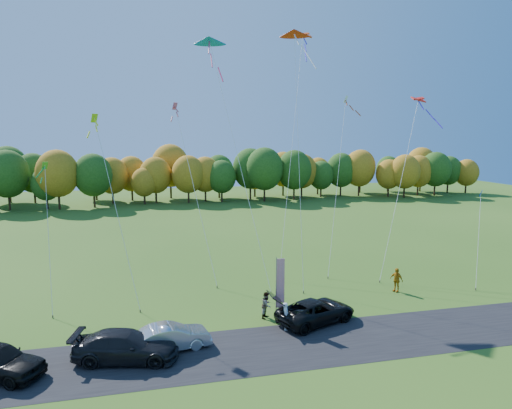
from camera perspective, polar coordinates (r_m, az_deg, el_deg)
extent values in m
plane|color=#2D5315|center=(32.00, 2.54, -14.12)|extent=(160.00, 160.00, 0.00)
cube|color=black|center=(28.51, 4.82, -17.11)|extent=(90.00, 6.00, 0.01)
imported|color=black|center=(31.47, 7.52, -13.06)|extent=(6.16, 4.41, 1.56)
imported|color=#BAB9BF|center=(28.05, -10.61, -15.99)|extent=(4.81, 2.40, 1.51)
imported|color=black|center=(27.38, -15.96, -16.64)|extent=(6.13, 3.50, 1.67)
imported|color=white|center=(30.15, 3.76, -13.75)|extent=(0.59, 0.75, 1.80)
imported|color=gray|center=(31.88, 1.33, -12.45)|extent=(1.06, 1.11, 1.80)
imported|color=#BA7211|center=(38.48, 17.14, -8.99)|extent=(0.94, 1.22, 1.93)
cylinder|color=#999999|center=(30.74, 2.53, -10.62)|extent=(0.06, 0.06, 4.47)
cube|color=red|center=(30.64, 3.06, -9.80)|extent=(0.56, 0.08, 3.35)
cube|color=navy|center=(30.30, 3.06, -7.56)|extent=(0.56, 0.07, 0.87)
cylinder|color=#4C3F33|center=(36.60, 1.89, -10.94)|extent=(0.08, 0.08, 0.20)
cone|color=#0C70AC|center=(44.42, -5.87, 19.75)|extent=(3.06, 2.34, 3.35)
cylinder|color=#4C3F33|center=(39.53, 2.89, -9.45)|extent=(0.08, 0.08, 0.20)
cube|color=#EA470D|center=(51.53, 5.87, 20.33)|extent=(3.93, 1.35, 1.46)
cylinder|color=#4C3F33|center=(36.86, 5.96, -10.85)|extent=(0.08, 0.08, 0.20)
cone|color=red|center=(44.88, 4.81, 20.60)|extent=(2.85, 2.18, 3.12)
cylinder|color=#4C3F33|center=(40.54, 15.20, -9.28)|extent=(0.08, 0.08, 0.20)
cube|color=red|center=(48.35, 19.64, 12.24)|extent=(3.18, 1.11, 1.21)
cylinder|color=#4C3F33|center=(34.03, -14.27, -12.77)|extent=(0.08, 0.08, 0.20)
cube|color=#A9D716|center=(36.56, -19.56, 10.14)|extent=(1.11, 1.11, 1.31)
cylinder|color=#4C3F33|center=(35.01, -24.07, -12.66)|extent=(0.08, 0.08, 0.20)
cube|color=#50A71B|center=(37.94, -24.90, 4.45)|extent=(0.94, 0.94, 1.11)
cylinder|color=#4C3F33|center=(40.67, 8.98, -9.02)|extent=(0.08, 0.08, 0.20)
cube|color=white|center=(47.33, 11.15, 12.78)|extent=(1.14, 1.14, 1.35)
cylinder|color=#4C3F33|center=(38.00, -4.88, -10.22)|extent=(0.08, 0.08, 0.20)
cube|color=#F75278|center=(43.82, -10.11, 12.01)|extent=(1.12, 1.12, 1.32)
cylinder|color=#4C3F33|center=(41.33, 25.77, -9.51)|extent=(0.08, 0.08, 0.20)
cube|color=#0E3BC4|center=(44.45, 26.30, 1.28)|extent=(0.91, 0.91, 1.07)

